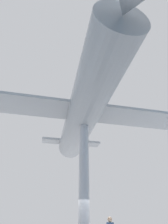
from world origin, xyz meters
TOP-DOWN VIEW (x-y plane):
  - support_pylon_central at (0.00, 0.00)m, footprint 0.54×0.54m
  - suspended_airplane at (0.03, 0.35)m, footprint 16.34×14.42m

SIDE VIEW (x-z plane):
  - support_pylon_central at x=0.00m, z-range 0.00..6.51m
  - suspended_airplane at x=0.03m, z-range 5.76..9.39m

